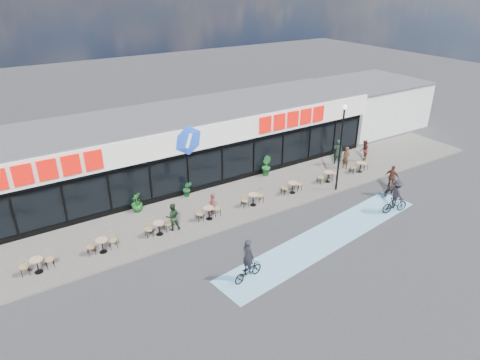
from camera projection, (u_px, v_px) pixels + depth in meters
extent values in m
plane|color=#28282B|center=(249.00, 247.00, 22.25)|extent=(120.00, 120.00, 0.00)
cube|color=#5F5B54|center=(208.00, 210.00, 25.66)|extent=(44.00, 5.00, 0.10)
cube|color=#67A3C3|center=(326.00, 237.00, 23.04)|extent=(14.17, 4.13, 0.01)
cube|color=black|center=(169.00, 158.00, 29.23)|extent=(30.00, 6.00, 3.00)
cube|color=white|center=(167.00, 127.00, 28.14)|extent=(30.60, 6.30, 1.50)
cube|color=#47474C|center=(165.00, 115.00, 27.91)|extent=(30.60, 6.30, 0.10)
cube|color=navy|center=(187.00, 151.00, 26.24)|extent=(30.60, 0.08, 0.18)
cube|color=black|center=(187.00, 157.00, 26.42)|extent=(30.00, 0.06, 0.08)
cube|color=black|center=(189.00, 192.00, 27.49)|extent=(30.00, 0.10, 0.40)
cube|color=red|center=(47.00, 169.00, 21.86)|extent=(5.63, 0.18, 1.10)
cube|color=red|center=(293.00, 119.00, 29.58)|extent=(5.63, 0.18, 1.10)
ellipsoid|color=blue|center=(188.00, 140.00, 25.72)|extent=(1.90, 0.24, 1.90)
cylinder|color=black|center=(14.00, 217.00, 22.09)|extent=(0.10, 0.10, 3.00)
cylinder|color=black|center=(64.00, 204.00, 23.30)|extent=(0.10, 0.10, 3.00)
cylinder|color=black|center=(110.00, 193.00, 24.50)|extent=(0.10, 0.10, 3.00)
cylinder|color=black|center=(151.00, 183.00, 25.71)|extent=(0.10, 0.10, 3.00)
cylinder|color=black|center=(188.00, 173.00, 26.92)|extent=(0.10, 0.10, 3.00)
cylinder|color=black|center=(223.00, 165.00, 28.12)|extent=(0.10, 0.10, 3.00)
cylinder|color=black|center=(254.00, 157.00, 29.33)|extent=(0.10, 0.10, 3.00)
cylinder|color=black|center=(283.00, 150.00, 30.54)|extent=(0.10, 0.10, 3.00)
cylinder|color=black|center=(310.00, 143.00, 31.74)|extent=(0.10, 0.10, 3.00)
cylinder|color=black|center=(334.00, 137.00, 32.95)|extent=(0.10, 0.10, 3.00)
cylinder|color=black|center=(358.00, 132.00, 34.16)|extent=(0.10, 0.10, 3.00)
cube|color=silver|center=(368.00, 104.00, 39.66)|extent=(9.00, 7.00, 4.00)
cube|color=#47474C|center=(371.00, 82.00, 38.78)|extent=(9.20, 7.20, 0.12)
cylinder|color=black|center=(340.00, 151.00, 26.82)|extent=(0.12, 0.12, 5.43)
sphere|color=#FFF2CC|center=(345.00, 107.00, 25.60)|extent=(0.28, 0.28, 0.28)
cylinder|color=tan|center=(36.00, 260.00, 19.89)|extent=(0.60, 0.60, 0.04)
cylinder|color=black|center=(37.00, 266.00, 20.04)|extent=(0.06, 0.06, 0.70)
cylinder|color=black|center=(39.00, 272.00, 20.19)|extent=(0.40, 0.40, 0.02)
cylinder|color=tan|center=(101.00, 240.00, 21.36)|extent=(0.60, 0.60, 0.04)
cylinder|color=black|center=(102.00, 246.00, 21.51)|extent=(0.06, 0.06, 0.70)
cylinder|color=black|center=(103.00, 252.00, 21.67)|extent=(0.40, 0.40, 0.02)
cylinder|color=tan|center=(159.00, 223.00, 22.83)|extent=(0.60, 0.60, 0.04)
cylinder|color=black|center=(159.00, 228.00, 22.98)|extent=(0.06, 0.06, 0.70)
cylinder|color=black|center=(160.00, 234.00, 23.14)|extent=(0.40, 0.40, 0.02)
cylinder|color=tan|center=(209.00, 208.00, 24.31)|extent=(0.60, 0.60, 0.04)
cylinder|color=black|center=(209.00, 213.00, 24.46)|extent=(0.06, 0.06, 0.70)
cylinder|color=black|center=(209.00, 219.00, 24.61)|extent=(0.40, 0.40, 0.02)
cylinder|color=tan|center=(253.00, 195.00, 25.78)|extent=(0.60, 0.60, 0.04)
cylinder|color=black|center=(253.00, 200.00, 25.93)|extent=(0.06, 0.06, 0.70)
cylinder|color=black|center=(253.00, 205.00, 26.09)|extent=(0.40, 0.40, 0.02)
cylinder|color=tan|center=(293.00, 183.00, 27.25)|extent=(0.60, 0.60, 0.04)
cylinder|color=black|center=(293.00, 188.00, 27.40)|extent=(0.06, 0.06, 0.70)
cylinder|color=black|center=(292.00, 193.00, 27.56)|extent=(0.40, 0.40, 0.02)
cylinder|color=tan|center=(329.00, 172.00, 28.73)|extent=(0.60, 0.60, 0.04)
cylinder|color=black|center=(328.00, 177.00, 28.88)|extent=(0.06, 0.06, 0.70)
cylinder|color=black|center=(328.00, 182.00, 29.03)|extent=(0.40, 0.40, 0.02)
cylinder|color=tan|center=(361.00, 163.00, 30.20)|extent=(0.60, 0.60, 0.04)
cylinder|color=black|center=(360.00, 167.00, 30.35)|extent=(0.06, 0.06, 0.70)
cylinder|color=black|center=(359.00, 172.00, 30.51)|extent=(0.40, 0.40, 0.02)
imported|color=#154B17|center=(137.00, 202.00, 25.20)|extent=(0.80, 0.80, 1.17)
imported|color=#154A22|center=(187.00, 189.00, 26.91)|extent=(0.74, 0.70, 1.06)
imported|color=#195722|center=(266.00, 166.00, 29.79)|extent=(0.86, 0.94, 1.37)
imported|color=#4D1C1B|center=(212.00, 205.00, 24.72)|extent=(0.60, 0.51, 1.39)
imported|color=black|center=(173.00, 217.00, 23.26)|extent=(0.91, 0.79, 1.60)
imported|color=#432B18|center=(346.00, 158.00, 30.76)|extent=(0.46, 0.63, 1.62)
imported|color=black|center=(338.00, 152.00, 31.27)|extent=(0.71, 0.84, 1.96)
imported|color=#4B1F1A|center=(364.00, 151.00, 32.00)|extent=(1.00, 0.96, 1.62)
imported|color=black|center=(395.00, 205.00, 25.32)|extent=(1.75, 0.84, 1.01)
imported|color=black|center=(397.00, 193.00, 24.99)|extent=(0.82, 1.16, 1.62)
imported|color=black|center=(390.00, 188.00, 27.39)|extent=(1.67, 0.89, 0.97)
imported|color=#4E291C|center=(392.00, 177.00, 27.07)|extent=(0.62, 0.99, 1.57)
imported|color=black|center=(248.00, 271.00, 19.73)|extent=(1.74, 0.89, 0.87)
imported|color=black|center=(248.00, 256.00, 19.35)|extent=(0.52, 0.69, 1.71)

